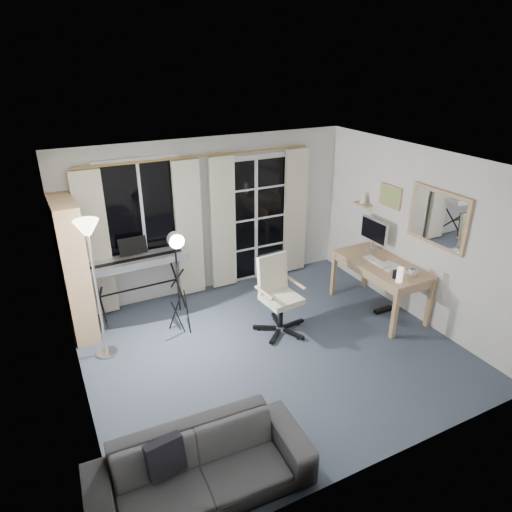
{
  "coord_description": "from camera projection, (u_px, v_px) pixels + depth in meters",
  "views": [
    {
      "loc": [
        -2.37,
        -4.25,
        3.5
      ],
      "look_at": [
        -0.05,
        0.35,
        1.19
      ],
      "focal_mm": 32.0,
      "sensor_mm": 36.0,
      "label": 1
    }
  ],
  "objects": [
    {
      "name": "sofa",
      "position": [
        200.0,
        460.0,
        3.83
      ],
      "size": [
        1.91,
        0.63,
        0.74
      ],
      "rotation": [
        0.0,
        0.0,
        -0.04
      ],
      "color": "#2B2A2D",
      "rests_on": "floor"
    },
    {
      "name": "french_door",
      "position": [
        255.0,
        220.0,
        7.37
      ],
      "size": [
        1.32,
        0.09,
        2.11
      ],
      "color": "white",
      "rests_on": "floor"
    },
    {
      "name": "mug",
      "position": [
        413.0,
        271.0,
        6.1
      ],
      "size": [
        0.13,
        0.1,
        0.12
      ],
      "primitive_type": "imported",
      "rotation": [
        0.0,
        0.0,
        0.01
      ],
      "color": "silver",
      "rests_on": "desk"
    },
    {
      "name": "bookshelf",
      "position": [
        72.0,
        273.0,
        5.91
      ],
      "size": [
        0.33,
        0.88,
        1.86
      ],
      "rotation": [
        0.0,
        0.0,
        0.03
      ],
      "color": "tan",
      "rests_on": "floor"
    },
    {
      "name": "desk",
      "position": [
        381.0,
        269.0,
        6.53
      ],
      "size": [
        0.72,
        1.43,
        0.76
      ],
      "rotation": [
        0.0,
        0.0,
        0.01
      ],
      "color": "tan",
      "rests_on": "floor"
    },
    {
      "name": "monitor",
      "position": [
        374.0,
        232.0,
        6.82
      ],
      "size": [
        0.18,
        0.55,
        0.48
      ],
      "rotation": [
        0.0,
        0.0,
        0.01
      ],
      "color": "silver",
      "rests_on": "desk"
    },
    {
      "name": "wall_shelf",
      "position": [
        363.0,
        201.0,
        7.04
      ],
      "size": [
        0.16,
        0.3,
        0.18
      ],
      "color": "tan",
      "rests_on": "floor"
    },
    {
      "name": "torchiere_lamp",
      "position": [
        90.0,
        249.0,
        5.21
      ],
      "size": [
        0.35,
        0.35,
        1.79
      ],
      "rotation": [
        0.0,
        0.0,
        0.25
      ],
      "color": "#B2B2B7",
      "rests_on": "floor"
    },
    {
      "name": "keyboard_piano",
      "position": [
        136.0,
        262.0,
        6.41
      ],
      "size": [
        1.47,
        0.74,
        1.05
      ],
      "rotation": [
        0.0,
        0.0,
        0.03
      ],
      "color": "black",
      "rests_on": "floor"
    },
    {
      "name": "framed_print",
      "position": [
        390.0,
        196.0,
        6.58
      ],
      "size": [
        0.03,
        0.42,
        0.32
      ],
      "color": "tan",
      "rests_on": "floor"
    },
    {
      "name": "wall_mirror",
      "position": [
        438.0,
        218.0,
        5.86
      ],
      "size": [
        0.04,
        0.94,
        0.74
      ],
      "color": "tan",
      "rests_on": "floor"
    },
    {
      "name": "floor",
      "position": [
        272.0,
        350.0,
        5.88
      ],
      "size": [
        4.5,
        4.0,
        0.02
      ],
      "primitive_type": "cube",
      "color": "#374050",
      "rests_on": "ground"
    },
    {
      "name": "studio_light",
      "position": [
        176.0,
        252.0,
        5.73
      ],
      "size": [
        0.27,
        0.3,
        1.5
      ],
      "rotation": [
        0.0,
        0.0,
        -0.03
      ],
      "color": "black",
      "rests_on": "floor"
    },
    {
      "name": "desk_clutter",
      "position": [
        388.0,
        281.0,
        6.34
      ],
      "size": [
        0.44,
        0.87,
        0.96
      ],
      "rotation": [
        0.0,
        0.0,
        0.01
      ],
      "color": "white",
      "rests_on": "desk"
    },
    {
      "name": "office_chair",
      "position": [
        276.0,
        287.0,
        6.11
      ],
      "size": [
        0.72,
        0.74,
        1.06
      ],
      "rotation": [
        0.0,
        0.0,
        0.09
      ],
      "color": "black",
      "rests_on": "floor"
    },
    {
      "name": "window",
      "position": [
        141.0,
        207.0,
        6.44
      ],
      "size": [
        1.2,
        0.08,
        1.4
      ],
      "color": "white",
      "rests_on": "floor"
    },
    {
      "name": "curtains",
      "position": [
        205.0,
        226.0,
        6.9
      ],
      "size": [
        3.6,
        0.07,
        2.13
      ],
      "color": "gold",
      "rests_on": "floor"
    }
  ]
}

